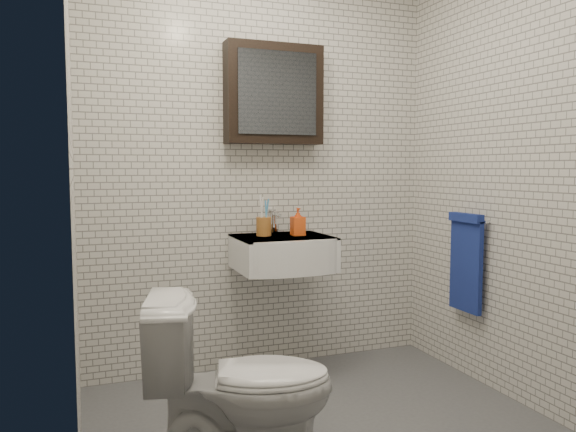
{
  "coord_description": "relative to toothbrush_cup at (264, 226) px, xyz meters",
  "views": [
    {
      "loc": [
        -1.08,
        -2.33,
        1.25
      ],
      "look_at": [
        -0.04,
        0.45,
        1.0
      ],
      "focal_mm": 35.0,
      "sensor_mm": 36.0,
      "label": 1
    }
  ],
  "objects": [
    {
      "name": "ground",
      "position": [
        0.05,
        -0.83,
        -0.91
      ],
      "size": [
        2.2,
        2.0,
        0.01
      ],
      "primitive_type": "cube",
      "color": "#4D4F55",
      "rests_on": "ground"
    },
    {
      "name": "room_shell",
      "position": [
        0.05,
        -0.83,
        0.55
      ],
      "size": [
        2.22,
        2.02,
        2.51
      ],
      "color": "silver",
      "rests_on": "ground"
    },
    {
      "name": "washbasin",
      "position": [
        0.1,
        -0.1,
        -0.16
      ],
      "size": [
        0.55,
        0.5,
        0.2
      ],
      "color": "white",
      "rests_on": "room_shell"
    },
    {
      "name": "faucet",
      "position": [
        0.1,
        0.1,
        0.01
      ],
      "size": [
        0.06,
        0.2,
        0.15
      ],
      "color": "silver",
      "rests_on": "washbasin"
    },
    {
      "name": "mirror_cabinet",
      "position": [
        0.1,
        0.1,
        0.79
      ],
      "size": [
        0.6,
        0.15,
        0.6
      ],
      "color": "black",
      "rests_on": "room_shell"
    },
    {
      "name": "towel_rail",
      "position": [
        1.09,
        -0.48,
        -0.19
      ],
      "size": [
        0.09,
        0.3,
        0.58
      ],
      "color": "silver",
      "rests_on": "room_shell"
    },
    {
      "name": "toothbrush_cup",
      "position": [
        0.0,
        0.0,
        0.0
      ],
      "size": [
        0.12,
        0.12,
        0.25
      ],
      "rotation": [
        0.0,
        0.0,
        0.4
      ],
      "color": "#A06228",
      "rests_on": "washbasin"
    },
    {
      "name": "soap_bottle",
      "position": [
        0.2,
        -0.05,
        0.02
      ],
      "size": [
        0.08,
        0.08,
        0.17
      ],
      "primitive_type": "imported",
      "rotation": [
        0.0,
        0.0,
        -0.0
      ],
      "color": "orange",
      "rests_on": "washbasin"
    },
    {
      "name": "toilet",
      "position": [
        -0.44,
        -1.04,
        -0.54
      ],
      "size": [
        0.82,
        0.58,
        0.75
      ],
      "primitive_type": "imported",
      "rotation": [
        0.0,
        0.0,
        1.33
      ],
      "color": "white",
      "rests_on": "ground"
    }
  ]
}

